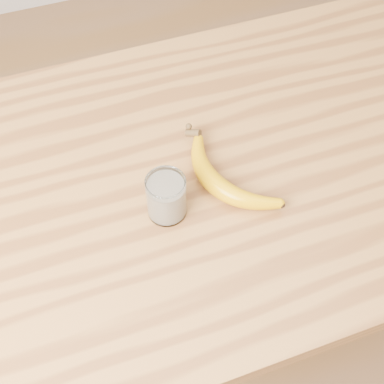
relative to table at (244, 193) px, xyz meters
name	(u,v)px	position (x,y,z in m)	size (l,w,h in m)	color
table	(244,193)	(0.00, 0.00, 0.00)	(1.20, 0.80, 0.90)	#97632E
smoothie_glass	(166,197)	(-0.20, -0.07, 0.17)	(0.07, 0.07, 0.09)	white
banana	(217,186)	(-0.10, -0.06, 0.15)	(0.12, 0.32, 0.04)	#CC9103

